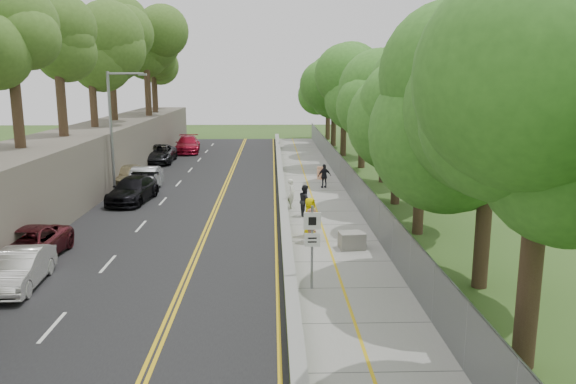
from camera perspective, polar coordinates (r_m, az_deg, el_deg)
The scene contains 25 objects.
ground at distance 23.62m, azimuth -0.66°, elevation -7.25°, with size 140.00×140.00×0.00m, color #33511E.
road at distance 38.45m, azimuth -9.13°, elevation 0.03°, with size 11.20×66.00×0.04m, color black.
sidewalk at distance 38.23m, azimuth 2.77°, elevation 0.10°, with size 4.20×66.00×0.05m, color gray.
jersey_barrier at distance 38.07m, azimuth -0.68°, elevation 0.49°, with size 0.42×66.00×0.60m, color #9AE131.
rock_embankment at distance 39.99m, azimuth -20.82°, elevation 2.74°, with size 5.00×66.00×4.00m, color #595147.
chainlink_fence at distance 38.27m, azimuth 5.92°, elevation 1.55°, with size 0.04×66.00×2.00m, color slate.
trees_embankment at distance 39.54m, azimuth -21.02°, elevation 15.01°, with size 6.40×66.00×13.00m, color #4C7728, non-canonical shape.
trees_fenceside at distance 38.08m, azimuth 9.68°, elevation 10.48°, with size 7.00×66.00×14.00m, color #43882B, non-canonical shape.
streetlight at distance 37.85m, azimuth -17.22°, elevation 6.55°, with size 2.52×0.22×8.00m.
signpost at distance 20.20m, azimuth 2.47°, elevation -4.70°, with size 0.62×0.09×3.10m.
construction_barrel at distance 42.53m, azimuth 3.34°, elevation 1.94°, with size 0.57×0.57×0.93m, color orange.
concrete_block at distance 25.48m, azimuth 6.50°, elevation -4.91°, with size 1.12×0.84×0.75m, color gray.
car_1 at distance 22.97m, azimuth -25.59°, elevation -7.07°, with size 1.45×4.15×1.37m, color silver.
car_2 at distance 25.88m, azimuth -24.95°, elevation -4.96°, with size 2.32×5.02×1.40m, color #571920.
car_3 at distance 35.99m, azimuth -15.49°, elevation 0.22°, with size 2.12×5.21×1.51m, color black.
car_4 at distance 41.38m, azimuth -15.94°, elevation 1.65°, with size 1.81×4.49×1.53m, color tan.
car_5 at distance 39.04m, azimuth -14.39°, elevation 1.22°, with size 1.71×4.91×1.62m, color #B1B2B8.
car_6 at distance 51.97m, azimuth -13.01°, elevation 3.80°, with size 2.69×5.83×1.62m, color black.
car_7 at distance 58.45m, azimuth -10.16°, elevation 4.77°, with size 2.35×5.77×1.67m, color maroon.
car_8 at distance 58.22m, azimuth -10.19°, elevation 4.58°, with size 1.58×3.93×1.34m, color silver.
painter_0 at distance 27.19m, azimuth 2.25°, elevation -2.54°, with size 0.92×0.60×1.89m, color #EBD300.
painter_1 at distance 32.88m, azimuth 0.34°, elevation -0.16°, with size 0.64×0.42×1.76m, color white.
painter_2 at distance 31.09m, azimuth 1.75°, elevation -0.87°, with size 0.85×0.66×1.75m, color black.
painter_3 at distance 26.20m, azimuth 2.40°, elevation -3.41°, with size 1.04×0.60×1.60m, color #8E5940.
person_far at distance 39.12m, azimuth 3.72°, elevation 1.63°, with size 0.97×0.41×1.66m, color black.
Camera 1 is at (-0.37, -22.35, 7.62)m, focal length 35.00 mm.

